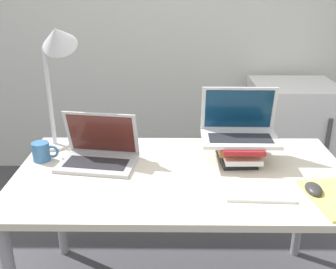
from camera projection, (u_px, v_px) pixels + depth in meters
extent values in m
cube|color=beige|center=(182.00, 175.00, 1.73)|extent=(1.47, 0.79, 0.03)
cylinder|color=gray|center=(59.00, 202.00, 2.18)|extent=(0.05, 0.05, 0.67)
cylinder|color=gray|center=(301.00, 204.00, 2.17)|extent=(0.05, 0.05, 0.67)
cube|color=#B2B2B7|center=(98.00, 163.00, 1.79)|extent=(0.37, 0.27, 0.02)
cube|color=#232328|center=(96.00, 163.00, 1.78)|extent=(0.30, 0.16, 0.00)
cube|color=#B2B2B7|center=(101.00, 133.00, 1.82)|extent=(0.35, 0.12, 0.22)
cube|color=#4C1E19|center=(101.00, 134.00, 1.82)|extent=(0.31, 0.10, 0.19)
cube|color=black|center=(236.00, 158.00, 1.84)|extent=(0.17, 0.22, 0.03)
cube|color=white|center=(240.00, 152.00, 1.83)|extent=(0.17, 0.26, 0.02)
cube|color=olive|center=(238.00, 146.00, 1.83)|extent=(0.21, 0.21, 0.03)
cube|color=maroon|center=(241.00, 142.00, 1.80)|extent=(0.19, 0.27, 0.02)
cube|color=silver|center=(240.00, 139.00, 1.79)|extent=(0.35, 0.22, 0.02)
cube|color=#232328|center=(240.00, 138.00, 1.78)|extent=(0.29, 0.12, 0.00)
cube|color=silver|center=(239.00, 109.00, 1.83)|extent=(0.35, 0.05, 0.22)
cube|color=#0A2D4C|center=(239.00, 109.00, 1.83)|extent=(0.31, 0.04, 0.19)
cube|color=white|center=(260.00, 195.00, 1.54)|extent=(0.27, 0.12, 0.01)
cube|color=silver|center=(260.00, 193.00, 1.54)|extent=(0.25, 0.09, 0.00)
ellipsoid|color=#2D2D2D|center=(314.00, 189.00, 1.55)|extent=(0.07, 0.10, 0.04)
cylinder|color=teal|center=(41.00, 152.00, 1.83)|extent=(0.08, 0.08, 0.09)
torus|color=teal|center=(52.00, 152.00, 1.83)|extent=(0.06, 0.01, 0.06)
cylinder|color=silver|center=(55.00, 145.00, 1.99)|extent=(0.14, 0.14, 0.01)
cylinder|color=silver|center=(50.00, 97.00, 1.90)|extent=(0.02, 0.02, 0.49)
cone|color=silver|center=(58.00, 37.00, 1.75)|extent=(0.16, 0.19, 0.17)
cube|color=white|center=(289.00, 138.00, 2.87)|extent=(0.58, 0.50, 0.81)
cube|color=#4C4C51|center=(327.00, 147.00, 2.61)|extent=(0.02, 0.02, 0.40)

